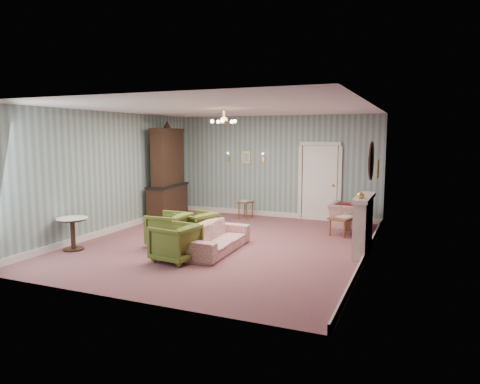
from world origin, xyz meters
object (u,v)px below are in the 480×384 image
at_px(fireplace, 363,225).
at_px(olive_chair_a, 175,241).
at_px(pedestal_table, 73,234).
at_px(wingback_chair, 351,211).
at_px(sofa_chintz, 216,233).
at_px(coffee_table, 345,225).
at_px(side_table_black, 362,224).
at_px(olive_chair_b, 169,228).
at_px(dresser, 167,171).
at_px(olive_chair_c, 197,226).

bearing_deg(fireplace, olive_chair_a, -148.42).
bearing_deg(pedestal_table, wingback_chair, 41.76).
bearing_deg(sofa_chintz, coffee_table, -42.09).
distance_m(olive_chair_a, wingback_chair, 4.97).
height_order(sofa_chintz, pedestal_table, sofa_chintz).
height_order(olive_chair_a, side_table_black, olive_chair_a).
height_order(olive_chair_a, sofa_chintz, olive_chair_a).
bearing_deg(fireplace, coffee_table, 110.79).
distance_m(olive_chair_b, dresser, 3.21).
distance_m(olive_chair_b, coffee_table, 4.17).
height_order(olive_chair_b, wingback_chair, wingback_chair).
height_order(olive_chair_a, pedestal_table, olive_chair_a).
bearing_deg(pedestal_table, sofa_chintz, 21.03).
bearing_deg(olive_chair_c, olive_chair_a, 31.68).
bearing_deg(olive_chair_a, wingback_chair, 157.33).
relative_size(olive_chair_c, side_table_black, 1.30).
xyz_separation_m(dresser, pedestal_table, (0.00, -3.63, -1.01)).
height_order(olive_chair_b, pedestal_table, olive_chair_b).
distance_m(sofa_chintz, side_table_black, 3.59).
xyz_separation_m(olive_chair_a, side_table_black, (2.94, 3.45, -0.10)).
distance_m(olive_chair_c, dresser, 3.06).
bearing_deg(wingback_chair, coffee_table, 96.08).
bearing_deg(side_table_black, olive_chair_b, -145.25).
bearing_deg(coffee_table, side_table_black, -5.40).
height_order(olive_chair_c, dresser, dresser).
bearing_deg(olive_chair_b, pedestal_table, -57.35).
distance_m(olive_chair_c, sofa_chintz, 0.87).
bearing_deg(side_table_black, olive_chair_a, -130.51).
relative_size(fireplace, pedestal_table, 2.06).
xyz_separation_m(coffee_table, pedestal_table, (-4.92, -3.61, 0.12)).
height_order(olive_chair_b, olive_chair_c, olive_chair_b).
relative_size(olive_chair_b, sofa_chintz, 0.40).
height_order(fireplace, pedestal_table, fireplace).
xyz_separation_m(dresser, fireplace, (5.51, -1.57, -0.77)).
bearing_deg(wingback_chair, fireplace, 109.86).
bearing_deg(olive_chair_c, side_table_black, 140.54).
distance_m(olive_chair_a, side_table_black, 4.53).
bearing_deg(wingback_chair, olive_chair_a, 64.55).
distance_m(sofa_chintz, dresser, 3.88).
relative_size(dresser, side_table_black, 4.67).
relative_size(wingback_chair, coffee_table, 1.14).
bearing_deg(fireplace, sofa_chintz, -159.94).
height_order(dresser, side_table_black, dresser).
height_order(wingback_chair, fireplace, fireplace).
xyz_separation_m(wingback_chair, side_table_black, (0.38, -0.82, -0.14)).
bearing_deg(pedestal_table, olive_chair_b, 32.23).
distance_m(dresser, coffee_table, 5.05).
bearing_deg(wingback_chair, olive_chair_b, 51.26).
distance_m(olive_chair_a, fireplace, 3.71).
bearing_deg(pedestal_table, side_table_black, 33.98).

